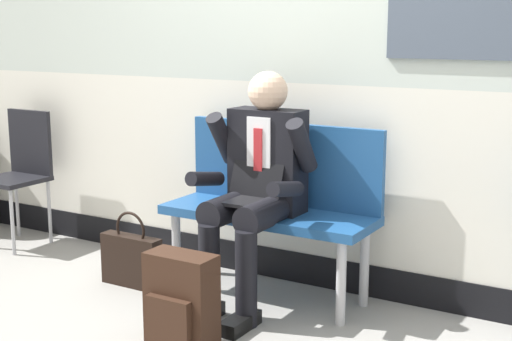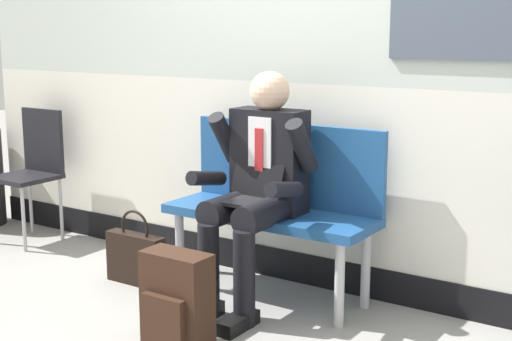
# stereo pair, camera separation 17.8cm
# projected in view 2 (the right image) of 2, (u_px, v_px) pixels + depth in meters

# --- Properties ---
(ground_plane) EXTENTS (18.00, 18.00, 0.00)m
(ground_plane) POSITION_uv_depth(u_px,v_px,m) (236.00, 328.00, 3.59)
(ground_plane) COLOR gray
(station_wall) EXTENTS (5.31, 0.17, 3.11)m
(station_wall) POSITION_uv_depth(u_px,v_px,m) (321.00, 12.00, 3.94)
(station_wall) COLOR beige
(station_wall) RESTS_ON ground
(bench_with_person) EXTENTS (1.18, 0.42, 0.95)m
(bench_with_person) POSITION_uv_depth(u_px,v_px,m) (277.00, 197.00, 3.97)
(bench_with_person) COLOR navy
(bench_with_person) RESTS_ON ground
(person_seated) EXTENTS (0.57, 0.70, 1.24)m
(person_seated) POSITION_uv_depth(u_px,v_px,m) (256.00, 184.00, 3.78)
(person_seated) COLOR black
(person_seated) RESTS_ON ground
(backpack) EXTENTS (0.33, 0.20, 0.45)m
(backpack) POSITION_uv_depth(u_px,v_px,m) (176.00, 301.00, 3.35)
(backpack) COLOR #331E14
(backpack) RESTS_ON ground
(handbag) EXTENTS (0.38, 0.09, 0.44)m
(handbag) POSITION_uv_depth(u_px,v_px,m) (136.00, 257.00, 4.18)
(handbag) COLOR black
(handbag) RESTS_ON ground
(folding_chair) EXTENTS (0.38, 0.38, 0.91)m
(folding_chair) POSITION_uv_depth(u_px,v_px,m) (34.00, 163.00, 5.00)
(folding_chair) COLOR black
(folding_chair) RESTS_ON ground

